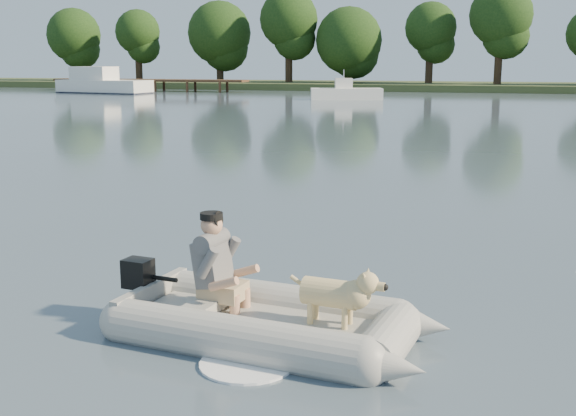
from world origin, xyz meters
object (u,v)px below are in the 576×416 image
(man, at_px, (214,259))
(motorboat, at_px, (346,85))
(dock, at_px, (149,85))
(cabin_cruiser, at_px, (104,80))
(dog, at_px, (330,298))
(dinghy, at_px, (271,285))

(man, relative_size, motorboat, 0.20)
(dock, distance_m, cabin_cruiser, 5.07)
(dog, distance_m, motorboat, 44.40)
(cabin_cruiser, bearing_deg, man, -50.30)
(man, relative_size, dog, 1.16)
(dock, relative_size, dog, 20.03)
(man, xyz_separation_m, cabin_cruiser, (-28.11, 47.54, 0.34))
(man, height_order, motorboat, motorboat)
(dock, bearing_deg, cabin_cruiser, -110.44)
(motorboat, bearing_deg, dog, -94.65)
(dock, distance_m, motorboat, 21.33)
(man, xyz_separation_m, dog, (1.29, -0.18, -0.25))
(dinghy, bearing_deg, dog, 4.57)
(dock, height_order, cabin_cruiser, cabin_cruiser)
(man, distance_m, cabin_cruiser, 55.23)
(dog, height_order, motorboat, motorboat)
(dock, xyz_separation_m, motorboat, (19.42, -8.81, 0.47))
(dinghy, height_order, dog, dinghy)
(dinghy, xyz_separation_m, cabin_cruiser, (-28.77, 47.68, 0.52))
(dog, bearing_deg, dinghy, -175.43)
(dock, relative_size, motorboat, 3.50)
(dock, height_order, motorboat, motorboat)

